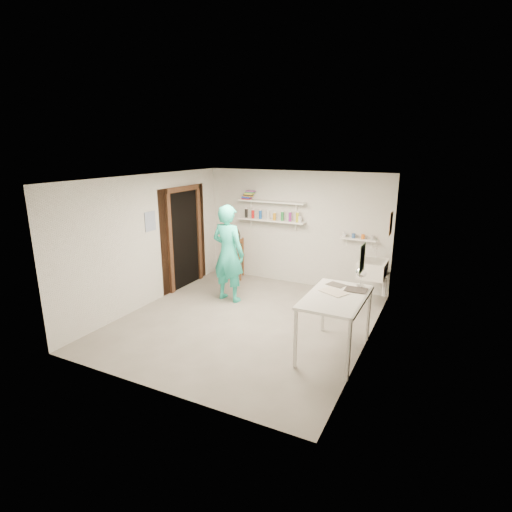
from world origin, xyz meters
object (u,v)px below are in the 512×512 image
at_px(belfast_sink, 373,269).
at_px(desk_lamp, 361,272).
at_px(wall_clock, 233,235).
at_px(man, 228,253).
at_px(work_table, 335,325).
at_px(wooden_chair, 233,257).

height_order(belfast_sink, desk_lamp, desk_lamp).
height_order(belfast_sink, wall_clock, wall_clock).
bearing_deg(man, work_table, 160.97).
relative_size(belfast_sink, man, 0.32).
xyz_separation_m(wooden_chair, desk_lamp, (3.20, -1.80, 0.61)).
distance_m(belfast_sink, wooden_chair, 3.11).
distance_m(wall_clock, work_table, 2.87).
height_order(wooden_chair, work_table, wooden_chair).
distance_m(wooden_chair, desk_lamp, 3.72).
bearing_deg(work_table, wall_clock, 150.90).
bearing_deg(belfast_sink, work_table, -93.00).
height_order(man, work_table, man).
height_order(man, desk_lamp, man).
bearing_deg(desk_lamp, work_table, -112.42).
xyz_separation_m(belfast_sink, work_table, (-0.11, -2.10, -0.26)).
xyz_separation_m(belfast_sink, wall_clock, (-2.52, -0.75, 0.54)).
relative_size(wall_clock, wooden_chair, 0.34).
bearing_deg(man, belfast_sink, -152.58).
xyz_separation_m(man, wall_clock, (-0.02, 0.22, 0.31)).
relative_size(man, wall_clock, 5.56).
bearing_deg(work_table, wooden_chair, 142.00).
xyz_separation_m(wooden_chair, work_table, (2.98, -2.33, -0.05)).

